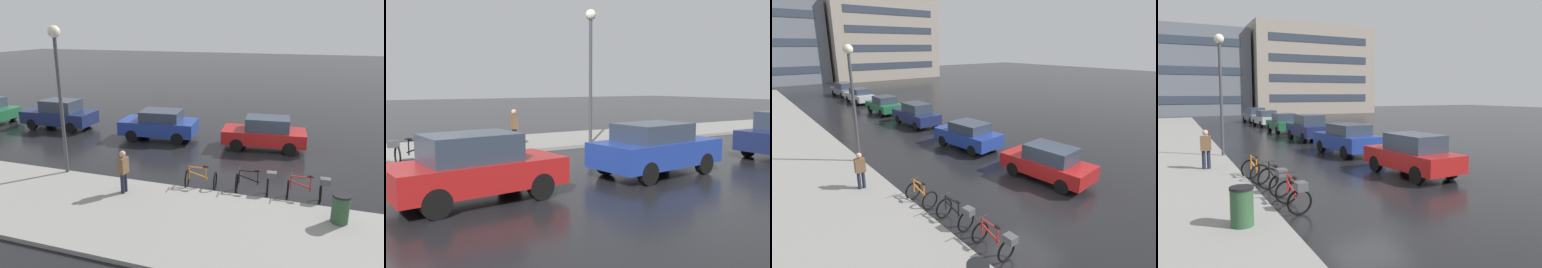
# 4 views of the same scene
# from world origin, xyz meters

# --- Properties ---
(ground_plane) EXTENTS (140.00, 140.00, 0.00)m
(ground_plane) POSITION_xyz_m (0.00, 0.00, 0.00)
(ground_plane) COLOR black
(sidewalk_kerb) EXTENTS (4.80, 60.00, 0.14)m
(sidewalk_kerb) POSITION_xyz_m (-6.00, 10.00, 0.07)
(sidewalk_kerb) COLOR gray
(sidewalk_kerb) RESTS_ON ground
(bicycle_nearest) EXTENTS (0.71, 1.42, 0.95)m
(bicycle_nearest) POSITION_xyz_m (-3.05, -1.49, 0.48)
(bicycle_nearest) COLOR black
(bicycle_nearest) RESTS_ON ground
(bicycle_second) EXTENTS (0.83, 1.46, 0.95)m
(bicycle_second) POSITION_xyz_m (-3.10, 0.32, 0.49)
(bicycle_second) COLOR black
(bicycle_second) RESTS_ON ground
(bicycle_third) EXTENTS (0.84, 1.19, 0.94)m
(bicycle_third) POSITION_xyz_m (-3.32, 2.33, 0.40)
(bicycle_third) COLOR black
(bicycle_third) RESTS_ON ground
(car_red) EXTENTS (2.12, 4.14, 1.59)m
(car_red) POSITION_xyz_m (2.28, 0.80, 0.80)
(car_red) COLOR #AD1919
(car_red) RESTS_ON ground
(car_blue) EXTENTS (2.31, 4.15, 1.56)m
(car_blue) POSITION_xyz_m (2.18, 6.36, 0.80)
(car_blue) COLOR navy
(car_blue) RESTS_ON ground
(car_navy) EXTENTS (1.88, 4.29, 1.70)m
(car_navy) POSITION_xyz_m (2.35, 12.83, 0.84)
(car_navy) COLOR navy
(car_navy) RESTS_ON ground
(car_green) EXTENTS (1.94, 4.00, 1.54)m
(car_green) POSITION_xyz_m (2.17, 18.25, 0.77)
(car_green) COLOR #1E6038
(car_green) RESTS_ON ground
(car_silver) EXTENTS (1.89, 4.38, 1.54)m
(car_silver) POSITION_xyz_m (2.19, 24.57, 0.78)
(car_silver) COLOR #B2B5BA
(car_silver) RESTS_ON ground
(car_grey) EXTENTS (2.05, 4.37, 1.61)m
(car_grey) POSITION_xyz_m (2.26, 30.03, 0.82)
(car_grey) COLOR slate
(car_grey) RESTS_ON ground
(pedestrian) EXTENTS (0.42, 0.27, 1.69)m
(pedestrian) POSITION_xyz_m (-4.73, 4.75, 0.95)
(pedestrian) COLOR #1E2333
(pedestrian) RESTS_ON ground
(streetlamp) EXTENTS (0.46, 0.46, 5.87)m
(streetlamp) POSITION_xyz_m (-3.72, 7.90, 4.10)
(streetlamp) COLOR #424247
(streetlamp) RESTS_ON ground
(trash_bin) EXTENTS (0.54, 0.54, 1.04)m
(trash_bin) POSITION_xyz_m (-4.57, -2.43, 0.52)
(trash_bin) COLOR #2D5133
(trash_bin) RESTS_ON ground
(building_facade_main) EXTENTS (16.43, 8.70, 12.42)m
(building_facade_main) POSITION_xyz_m (-3.41, 48.57, 6.21)
(building_facade_main) COLOR slate
(building_facade_main) RESTS_ON ground
(building_facade_side) EXTENTS (18.83, 10.59, 13.62)m
(building_facade_side) POSITION_xyz_m (14.64, 47.75, 6.81)
(building_facade_side) COLOR #9E9384
(building_facade_side) RESTS_ON ground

